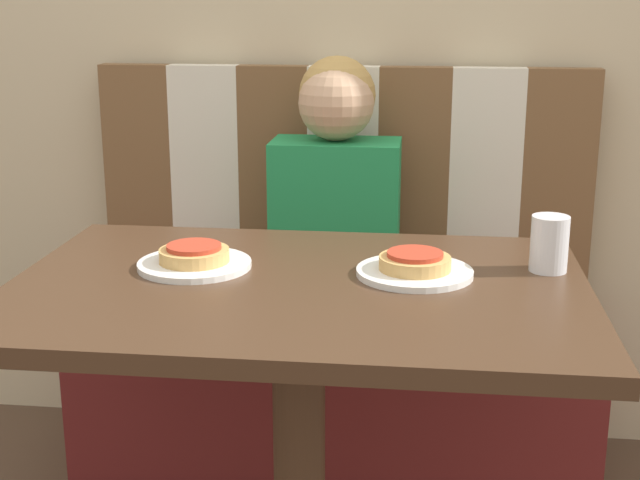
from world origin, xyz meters
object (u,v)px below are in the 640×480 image
plate_right (415,272)px  pizza_right (415,261)px  person (336,183)px  drinking_cup (549,244)px  plate_left (195,264)px  pizza_left (194,254)px

plate_right → pizza_right: (0.00, 0.00, 0.02)m
person → plate_right: size_ratio=2.99×
person → drinking_cup: person is taller
plate_right → drinking_cup: 0.26m
plate_left → pizza_left: 0.02m
pizza_left → pizza_right: size_ratio=1.00×
pizza_right → plate_right: bearing=180.0°
plate_right → pizza_right: bearing=0.0°
plate_right → drinking_cup: size_ratio=2.04×
person → plate_left: bearing=-109.1°
person → plate_right: bearing=-70.9°
pizza_left → drinking_cup: 0.67m
person → plate_left: size_ratio=2.99×
person → plate_right: 0.64m
plate_left → plate_right: same height
plate_right → drinking_cup: drinking_cup is taller
plate_left → pizza_left: pizza_left is taller
plate_left → pizza_left: (-0.00, 0.00, 0.02)m
person → pizza_left: size_ratio=4.87×
drinking_cup → person: bearing=129.9°
pizza_right → pizza_left: bearing=180.0°
person → pizza_left: person is taller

